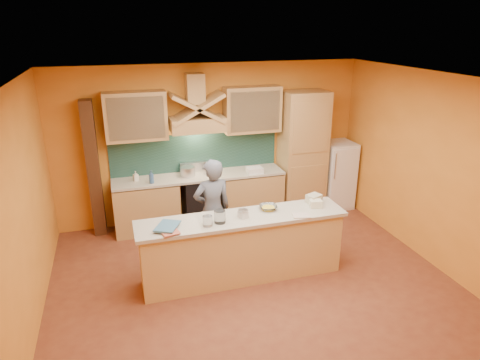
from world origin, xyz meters
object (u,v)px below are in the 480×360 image
object	(u,v)px
person	(212,210)
stove	(200,200)
fridge	(336,175)
mixing_bowl	(268,207)
kitchen_scale	(243,214)

from	to	relation	value
person	stove	bearing A→B (deg)	-98.76
fridge	mixing_bowl	distance (m)	2.75
stove	kitchen_scale	distance (m)	2.01
kitchen_scale	mixing_bowl	bearing A→B (deg)	-2.27
fridge	person	size ratio (longest dim) A/B	0.82
mixing_bowl	fridge	bearing A→B (deg)	40.53
fridge	mixing_bowl	size ratio (longest dim) A/B	5.23
person	mixing_bowl	size ratio (longest dim) A/B	6.40
kitchen_scale	fridge	bearing A→B (deg)	15.53
stove	fridge	xyz separation A→B (m)	(2.70, 0.00, 0.20)
kitchen_scale	mixing_bowl	size ratio (longest dim) A/B	0.44
fridge	kitchen_scale	world-z (taller)	fridge
stove	kitchen_scale	bearing A→B (deg)	-84.02
person	kitchen_scale	distance (m)	0.76
fridge	stove	bearing A→B (deg)	180.00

